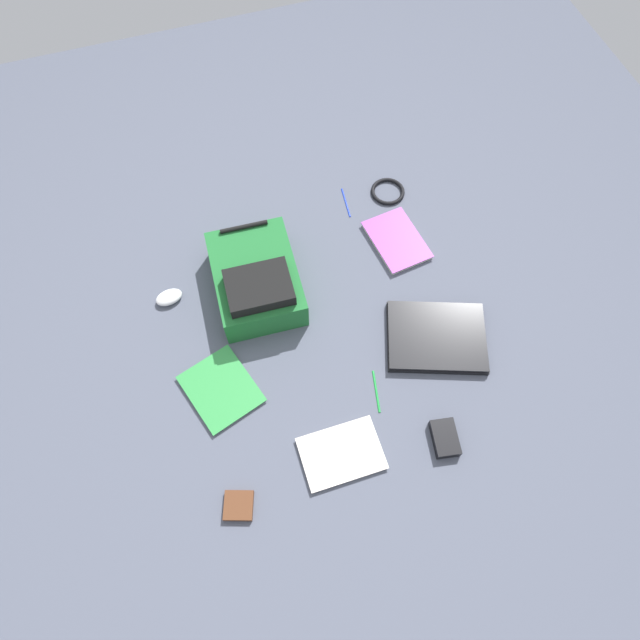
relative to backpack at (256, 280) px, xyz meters
The scene contains 12 objects.
ground_plane 0.29m from the backpack, 52.25° to the right, with size 3.53×3.53×0.00m, color #4C5160.
backpack is the anchor object (origin of this frame).
laptop 0.67m from the backpack, 35.36° to the right, with size 0.41×0.37×0.03m.
book_red 0.41m from the backpack, 123.18° to the right, with size 0.28×0.30×0.01m.
book_manual 0.57m from the backpack, ahead, with size 0.21×0.28×0.02m.
book_comic 0.68m from the backpack, 81.99° to the right, with size 0.26×0.18×0.02m.
computer_mouse 0.33m from the backpack, 169.18° to the left, with size 0.06×0.10×0.03m, color silver.
cable_coil 0.68m from the backpack, 24.28° to the left, with size 0.14×0.14×0.02m, color black.
power_brick 0.84m from the backpack, 59.61° to the right, with size 0.08×0.12×0.03m, color black.
pen_black 0.58m from the backpack, 61.39° to the right, with size 0.01×0.01×0.15m, color #198C33.
pen_blue 0.53m from the backpack, 32.64° to the left, with size 0.01×0.01×0.14m, color #1933B2.
earbud_pouch 0.77m from the backpack, 109.60° to the right, with size 0.09×0.09×0.02m, color #59331E.
Camera 1 is at (-0.28, -0.85, 1.81)m, focal length 31.78 mm.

